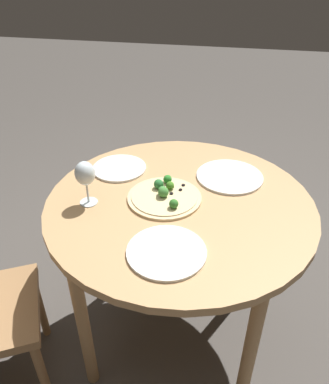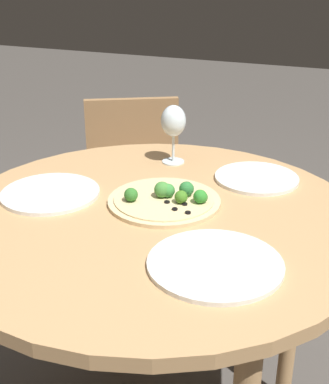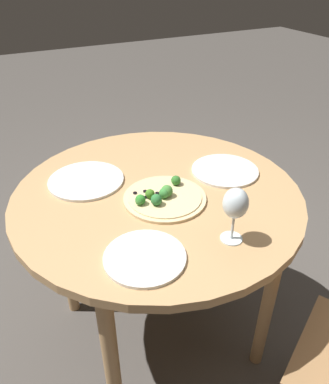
# 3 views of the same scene
# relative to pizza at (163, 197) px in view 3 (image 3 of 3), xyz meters

# --- Properties ---
(ground_plane) EXTENTS (12.00, 12.00, 0.00)m
(ground_plane) POSITION_rel_pizza_xyz_m (-0.06, 0.01, -0.79)
(ground_plane) COLOR #4C4742
(dining_table) EXTENTS (1.01, 1.01, 0.78)m
(dining_table) POSITION_rel_pizza_xyz_m (-0.06, 0.01, -0.10)
(dining_table) COLOR tan
(dining_table) RESTS_ON ground_plane
(pizza) EXTENTS (0.28, 0.28, 0.05)m
(pizza) POSITION_rel_pizza_xyz_m (0.00, 0.00, 0.00)
(pizza) COLOR #DBBC89
(pizza) RESTS_ON dining_table
(wine_glass) EXTENTS (0.07, 0.07, 0.17)m
(wine_glass) POSITION_rel_pizza_xyz_m (0.27, 0.09, 0.11)
(wine_glass) COLOR silver
(wine_glass) RESTS_ON dining_table
(plate_near) EXTENTS (0.23, 0.23, 0.01)m
(plate_near) POSITION_rel_pizza_xyz_m (0.23, -0.17, -0.01)
(plate_near) COLOR silver
(plate_near) RESTS_ON dining_table
(plate_far) EXTENTS (0.27, 0.27, 0.01)m
(plate_far) POSITION_rel_pizza_xyz_m (-0.23, -0.20, -0.01)
(plate_far) COLOR silver
(plate_far) RESTS_ON dining_table
(plate_side) EXTENTS (0.25, 0.25, 0.01)m
(plate_side) POSITION_rel_pizza_xyz_m (-0.07, 0.30, -0.01)
(plate_side) COLOR silver
(plate_side) RESTS_ON dining_table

